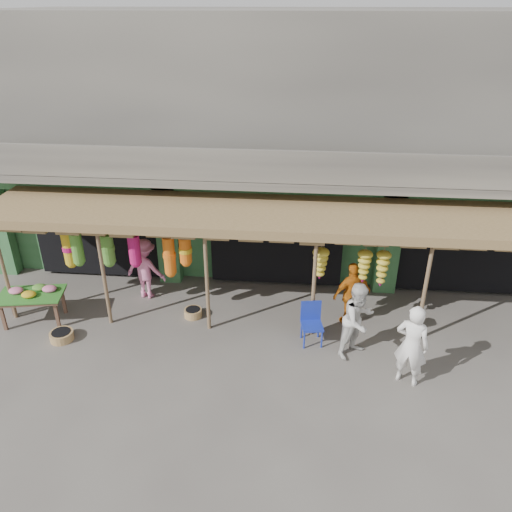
# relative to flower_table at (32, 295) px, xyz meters

# --- Properties ---
(ground) EXTENTS (80.00, 80.00, 0.00)m
(ground) POSITION_rel_flower_table_xyz_m (5.88, 0.29, -0.74)
(ground) COLOR #514C47
(ground) RESTS_ON ground
(building) EXTENTS (16.40, 6.80, 7.00)m
(building) POSITION_rel_flower_table_xyz_m (5.88, 5.15, 2.62)
(building) COLOR gray
(building) RESTS_ON ground
(awning) EXTENTS (14.00, 2.70, 2.79)m
(awning) POSITION_rel_flower_table_xyz_m (5.74, 1.09, 1.83)
(awning) COLOR brown
(awning) RESTS_ON ground
(flower_table) EXTENTS (1.67, 1.16, 0.92)m
(flower_table) POSITION_rel_flower_table_xyz_m (0.00, 0.00, 0.00)
(flower_table) COLOR brown
(flower_table) RESTS_ON ground
(blue_chair) EXTENTS (0.56, 0.56, 1.01)m
(blue_chair) POSITION_rel_flower_table_xyz_m (6.87, -0.18, -0.18)
(blue_chair) COLOR #182BA0
(blue_chair) RESTS_ON ground
(basket_left) EXTENTS (0.54, 0.54, 0.22)m
(basket_left) POSITION_rel_flower_table_xyz_m (-1.12, 0.86, -0.63)
(basket_left) COLOR #9C7147
(basket_left) RESTS_ON ground
(basket_mid) EXTENTS (0.66, 0.66, 0.21)m
(basket_mid) POSITION_rel_flower_table_xyz_m (0.97, -0.71, -0.64)
(basket_mid) COLOR olive
(basket_mid) RESTS_ON ground
(basket_right) EXTENTS (0.57, 0.57, 0.21)m
(basket_right) POSITION_rel_flower_table_xyz_m (3.88, 0.55, -0.64)
(basket_right) COLOR #9B7748
(basket_right) RESTS_ON ground
(person_front) EXTENTS (0.81, 0.69, 1.88)m
(person_front) POSITION_rel_flower_table_xyz_m (8.88, -1.41, 0.19)
(person_front) COLOR white
(person_front) RESTS_ON ground
(person_right) EXTENTS (1.12, 1.11, 1.82)m
(person_right) POSITION_rel_flower_table_xyz_m (7.88, -0.57, 0.16)
(person_right) COLOR silver
(person_right) RESTS_ON ground
(person_vendor) EXTENTS (1.07, 0.77, 1.69)m
(person_vendor) POSITION_rel_flower_table_xyz_m (7.84, 0.63, 0.10)
(person_vendor) COLOR #C36512
(person_vendor) RESTS_ON ground
(person_shopper) EXTENTS (1.19, 0.83, 1.69)m
(person_shopper) POSITION_rel_flower_table_xyz_m (2.45, 1.40, 0.10)
(person_shopper) COLOR pink
(person_shopper) RESTS_ON ground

